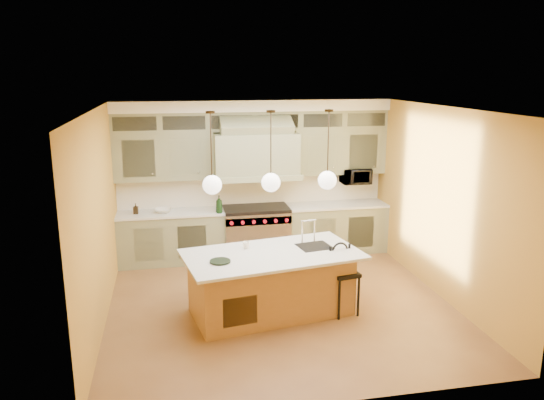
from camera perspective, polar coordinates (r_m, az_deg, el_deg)
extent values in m
plane|color=brown|center=(8.10, 0.84, -11.11)|extent=(5.00, 5.00, 0.00)
plane|color=white|center=(7.37, 0.92, 9.82)|extent=(5.00, 5.00, 0.00)
plane|color=#B58632|center=(10.00, -2.08, 2.46)|extent=(5.00, 0.00, 5.00)
plane|color=#B58632|center=(5.30, 6.52, -7.93)|extent=(5.00, 0.00, 5.00)
plane|color=#B58632|center=(7.51, -18.13, -2.02)|extent=(0.00, 5.00, 5.00)
plane|color=#B58632|center=(8.47, 17.66, -0.26)|extent=(0.00, 5.00, 5.00)
cube|color=gray|center=(9.82, -10.72, -4.02)|extent=(1.90, 0.65, 0.90)
cube|color=gray|center=(10.29, 6.82, -3.05)|extent=(1.90, 0.65, 0.90)
cube|color=silver|center=(9.69, -10.84, -1.37)|extent=(1.90, 0.68, 0.04)
cube|color=silver|center=(10.17, 6.89, -0.51)|extent=(1.90, 0.68, 0.04)
cube|color=silver|center=(10.03, -2.06, 1.15)|extent=(5.00, 0.04, 0.56)
cube|color=gray|center=(9.63, -11.57, 4.62)|extent=(1.75, 0.35, 0.85)
cube|color=gray|center=(10.13, 7.20, 5.23)|extent=(1.75, 0.35, 0.85)
cube|color=gray|center=(9.58, -1.78, 4.99)|extent=(1.50, 0.70, 0.75)
cube|color=gray|center=(9.64, -1.76, 2.64)|extent=(1.60, 0.76, 0.10)
cube|color=#333833|center=(9.68, -1.98, 8.51)|extent=(5.00, 0.35, 0.35)
cube|color=white|center=(9.64, -1.97, 10.13)|extent=(5.00, 0.47, 0.20)
cube|color=silver|center=(9.91, -1.72, -3.61)|extent=(1.20, 0.70, 0.90)
cube|color=black|center=(9.78, -1.74, -0.92)|extent=(1.20, 0.70, 0.06)
cube|color=silver|center=(9.52, -1.42, -2.27)|extent=(1.20, 0.06, 0.14)
cube|color=olive|center=(7.66, -0.11, -9.00)|extent=(2.33, 1.40, 0.88)
cube|color=silver|center=(7.46, 0.02, -5.88)|extent=(2.62, 1.69, 0.04)
cube|color=black|center=(7.75, 4.59, -5.15)|extent=(0.53, 0.49, 0.05)
cylinder|color=black|center=(7.57, 7.25, -10.61)|extent=(0.04, 0.04, 0.59)
cylinder|color=black|center=(7.71, 9.28, -10.22)|extent=(0.04, 0.04, 0.59)
cylinder|color=black|center=(7.82, 6.18, -9.77)|extent=(0.04, 0.04, 0.59)
cylinder|color=black|center=(7.95, 8.16, -9.41)|extent=(0.04, 0.04, 0.59)
cube|color=black|center=(7.64, 7.79, -7.83)|extent=(0.42, 0.42, 0.05)
torus|color=black|center=(7.67, 7.31, -5.46)|extent=(0.26, 0.08, 0.26)
imported|color=black|center=(10.25, 8.98, 2.57)|extent=(0.54, 0.37, 0.30)
imported|color=black|center=(9.44, -5.72, -0.46)|extent=(0.12, 0.13, 0.32)
imported|color=black|center=(9.66, -14.45, -0.91)|extent=(0.09, 0.09, 0.19)
imported|color=silver|center=(9.66, -11.60, -1.11)|extent=(0.34, 0.34, 0.07)
imported|color=white|center=(7.63, -2.78, -4.87)|extent=(0.12, 0.12, 0.10)
cylinder|color=#2D2319|center=(6.98, -6.67, 9.36)|extent=(0.12, 0.12, 0.03)
cylinder|color=#2D2319|center=(7.03, -6.57, 5.74)|extent=(0.02, 0.02, 0.93)
sphere|color=white|center=(7.12, -6.46, 1.63)|extent=(0.26, 0.26, 0.26)
cylinder|color=#2D2319|center=(7.09, -0.12, 9.51)|extent=(0.12, 0.12, 0.03)
cylinder|color=#2D2319|center=(7.14, -0.12, 5.95)|extent=(0.02, 0.02, 0.93)
sphere|color=white|center=(7.22, -0.12, 1.89)|extent=(0.26, 0.26, 0.26)
cylinder|color=#2D2319|center=(7.28, 6.15, 9.55)|extent=(0.12, 0.12, 0.03)
cylinder|color=#2D2319|center=(7.33, 6.07, 6.07)|extent=(0.02, 0.02, 0.93)
sphere|color=white|center=(7.41, 5.97, 2.13)|extent=(0.26, 0.26, 0.26)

